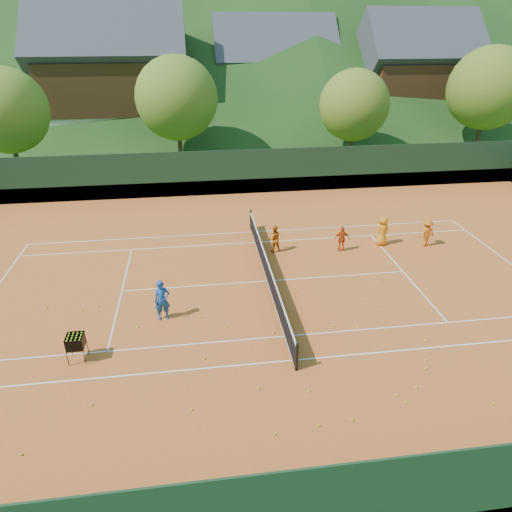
{
  "coord_description": "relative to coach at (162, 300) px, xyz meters",
  "views": [
    {
      "loc": [
        -2.94,
        -17.52,
        10.32
      ],
      "look_at": [
        -0.53,
        0.0,
        1.32
      ],
      "focal_mm": 32.0,
      "sensor_mm": 36.0,
      "label": 1
    }
  ],
  "objects": [
    {
      "name": "ground",
      "position": [
        4.5,
        2.33,
        -0.85
      ],
      "size": [
        400.0,
        400.0,
        0.0
      ],
      "primitive_type": "plane",
      "color": "#294D18",
      "rests_on": "ground"
    },
    {
      "name": "chalet_left",
      "position": [
        -5.5,
        32.33,
        4.79
      ],
      "size": [
        13.8,
        9.93,
        12.92
      ],
      "color": "beige",
      "rests_on": "ground"
    },
    {
      "name": "tennis_ball_15",
      "position": [
        1.48,
        -2.71,
        -0.8
      ],
      "size": [
        0.07,
        0.07,
        0.07
      ],
      "primitive_type": "sphere",
      "color": "#D5EE27",
      "rests_on": "clay_court"
    },
    {
      "name": "chalet_right",
      "position": [
        24.5,
        32.33,
        4.4
      ],
      "size": [
        11.5,
        8.82,
        11.91
      ],
      "color": "beige",
      "rests_on": "ground"
    },
    {
      "name": "tennis_ball_11",
      "position": [
        10.1,
        -5.98,
        -0.8
      ],
      "size": [
        0.07,
        0.07,
        0.07
      ],
      "primitive_type": "sphere",
      "color": "#D5EE27",
      "rests_on": "clay_court"
    },
    {
      "name": "tennis_ball_23",
      "position": [
        4.09,
        -1.56,
        -0.8
      ],
      "size": [
        0.07,
        0.07,
        0.07
      ],
      "primitive_type": "sphere",
      "color": "#D5EE27",
      "rests_on": "clay_court"
    },
    {
      "name": "tennis_net",
      "position": [
        4.5,
        2.33,
        -0.33
      ],
      "size": [
        0.1,
        12.07,
        1.1
      ],
      "color": "black",
      "rests_on": "clay_court"
    },
    {
      "name": "tree_c",
      "position": [
        14.5,
        21.33,
        3.69
      ],
      "size": [
        5.6,
        5.6,
        7.35
      ],
      "color": "#43281A",
      "rests_on": "ground"
    },
    {
      "name": "tennis_ball_22",
      "position": [
        3.33,
        -6.21,
        -0.8
      ],
      "size": [
        0.07,
        0.07,
        0.07
      ],
      "primitive_type": "sphere",
      "color": "#D5EE27",
      "rests_on": "clay_court"
    },
    {
      "name": "student_c",
      "position": [
        10.97,
        5.27,
        -0.05
      ],
      "size": [
        0.87,
        0.68,
        1.57
      ],
      "primitive_type": "imported",
      "rotation": [
        0.0,
        0.0,
        3.4
      ],
      "color": "orange",
      "rests_on": "clay_court"
    },
    {
      "name": "tennis_ball_3",
      "position": [
        1.42,
        -0.15,
        -0.8
      ],
      "size": [
        0.07,
        0.07,
        0.07
      ],
      "primitive_type": "sphere",
      "color": "#D5EE27",
      "rests_on": "clay_court"
    },
    {
      "name": "student_a",
      "position": [
        5.3,
        5.29,
        -0.14
      ],
      "size": [
        0.73,
        0.59,
        1.39
      ],
      "primitive_type": "imported",
      "rotation": [
        0.0,
        0.0,
        3.25
      ],
      "color": "#CC6012",
      "rests_on": "clay_court"
    },
    {
      "name": "tennis_ball_5",
      "position": [
        2.37,
        -0.91,
        -0.8
      ],
      "size": [
        0.07,
        0.07,
        0.07
      ],
      "primitive_type": "sphere",
      "color": "#D5EE27",
      "rests_on": "clay_court"
    },
    {
      "name": "tree_d",
      "position": [
        26.5,
        22.33,
        4.67
      ],
      "size": [
        6.8,
        6.8,
        8.93
      ],
      "color": "#3E2818",
      "rests_on": "ground"
    },
    {
      "name": "tennis_ball_27",
      "position": [
        7.31,
        -1.64,
        -0.8
      ],
      "size": [
        0.07,
        0.07,
        0.07
      ],
      "primitive_type": "sphere",
      "color": "#D5EE27",
      "rests_on": "clay_court"
    },
    {
      "name": "tennis_ball_14",
      "position": [
        8.79,
        -4.2,
        -0.8
      ],
      "size": [
        0.07,
        0.07,
        0.07
      ],
      "primitive_type": "sphere",
      "color": "#D5EE27",
      "rests_on": "clay_court"
    },
    {
      "name": "tennis_ball_8",
      "position": [
        -0.98,
        -0.51,
        -0.8
      ],
      "size": [
        0.07,
        0.07,
        0.07
      ],
      "primitive_type": "sphere",
      "color": "#D5EE27",
      "rests_on": "clay_court"
    },
    {
      "name": "coach",
      "position": [
        0.0,
        0.0,
        0.0
      ],
      "size": [
        0.67,
        0.5,
        1.67
      ],
      "primitive_type": "imported",
      "rotation": [
        0.0,
        0.0,
        0.19
      ],
      "color": "#174797",
      "rests_on": "clay_court"
    },
    {
      "name": "tennis_ball_28",
      "position": [
        3.14,
        -4.36,
        -0.8
      ],
      "size": [
        0.07,
        0.07,
        0.07
      ],
      "primitive_type": "sphere",
      "color": "#D5EE27",
      "rests_on": "clay_court"
    },
    {
      "name": "tennis_ball_16",
      "position": [
        1.01,
        -4.98,
        -0.8
      ],
      "size": [
        0.07,
        0.07,
        0.07
      ],
      "primitive_type": "sphere",
      "color": "#D5EE27",
      "rests_on": "clay_court"
    },
    {
      "name": "tennis_ball_7",
      "position": [
        4.67,
        -4.71,
        -0.8
      ],
      "size": [
        0.07,
        0.07,
        0.07
      ],
      "primitive_type": "sphere",
      "color": "#D5EE27",
      "rests_on": "clay_court"
    },
    {
      "name": "tennis_ball_13",
      "position": [
        6.42,
        -1.43,
        -0.8
      ],
      "size": [
        0.07,
        0.07,
        0.07
      ],
      "primitive_type": "sphere",
      "color": "#D5EE27",
      "rests_on": "clay_court"
    },
    {
      "name": "tennis_ball_6",
      "position": [
        -2.71,
        1.17,
        -0.8
      ],
      "size": [
        0.07,
        0.07,
        0.07
      ],
      "primitive_type": "sphere",
      "color": "#D5EE27",
      "rests_on": "clay_court"
    },
    {
      "name": "chalet_mid",
      "position": [
        10.5,
        36.33,
        4.14
      ],
      "size": [
        12.65,
        8.82,
        11.45
      ],
      "color": "beige",
      "rests_on": "ground"
    },
    {
      "name": "tennis_ball_18",
      "position": [
        9.01,
        -3.79,
        -0.8
      ],
      "size": [
        0.07,
        0.07,
        0.07
      ],
      "primitive_type": "sphere",
      "color": "#D5EE27",
      "rests_on": "clay_court"
    },
    {
      "name": "tennis_ball_1",
      "position": [
        9.52,
        -2.77,
        -0.8
      ],
      "size": [
        0.07,
        0.07,
        0.07
      ],
      "primitive_type": "sphere",
      "color": "#D5EE27",
      "rests_on": "clay_court"
    },
    {
      "name": "tennis_ball_10",
      "position": [
        8.1,
        -4.99,
        -0.8
      ],
      "size": [
        0.07,
        0.07,
        0.07
      ],
      "primitive_type": "sphere",
      "color": "#D5EE27",
      "rests_on": "clay_court"
    },
    {
      "name": "perimeter_fence",
      "position": [
        4.5,
        2.33,
        0.41
      ],
      "size": [
        40.4,
        24.24,
        3.0
      ],
      "color": "black",
      "rests_on": "clay_court"
    },
    {
      "name": "tennis_ball_21",
      "position": [
        8.7,
        -0.33,
        -0.8
      ],
      "size": [
        0.07,
        0.07,
        0.07
      ],
      "primitive_type": "sphere",
      "color": "#D5EE27",
      "rests_on": "clay_court"
    },
    {
      "name": "student_d",
      "position": [
        13.17,
        4.84,
        -0.11
      ],
      "size": [
        1.03,
        0.73,
        1.45
      ],
      "primitive_type": "imported",
      "rotation": [
        0.0,
        0.0,
        3.36
      ],
      "color": "orange",
      "rests_on": "clay_court"
    },
    {
      "name": "tennis_ball_4",
      "position": [
        5.66,
        -6.0,
        -0.8
      ],
      "size": [
        0.07,
        0.07,
        0.07
      ],
      "primitive_type": "sphere",
      "color": "#D5EE27",
      "rests_on": "clay_court"
    },
    {
      "name": "tennis_ball_2",
      "position": [
        -3.52,
        -5.96,
        -0.8
      ],
      "size": [
        0.07,
        0.07,
        0.07
      ],
      "primitive_type": "sphere",
      "color": "#D5EE27",
      "rests_on": "clay_court"
    },
    {
      "name": "court_lines",
      "position": [
        4.5,
        2.33,
        -0.83
      ],
      "size": [
        23.83,
        11.03,
        0.0
      ],
      "color": "white",
      "rests_on": "clay_court"
    },
    {
      "name": "tree_b",
      "position": [
        0.5,
        22.33,
        4.34
      ],
      "size": [
        6.4,
        6.4,
        8.4
      ],
      "color": "#3E2918",
      "rests_on": "ground"
    },
    {
      "name": "tennis_ball_12",
      "position": [
        -3.31,
        0.96,
        -0.8
      ],
      "size": [
        0.07,
        0.07,
        0.07
      ],
      "primitive_type": "sphere",
      "color": "#D5EE27",
      "rests_on": "clay_court"
    },
    {
      "name": "student_b",
      "position": [
        8.68,
        4.87,
        -0.17
      ],
      "size": [
        0.81,
        0.41,
        1.33
      ],
      "primitive_type": "imported",
      "rotation": [
        0.0,
        0.0,
        3.03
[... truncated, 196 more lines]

